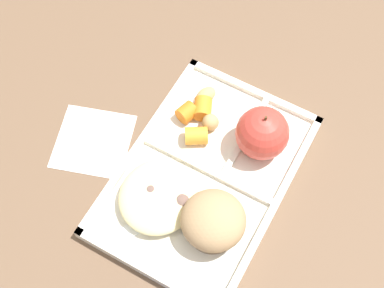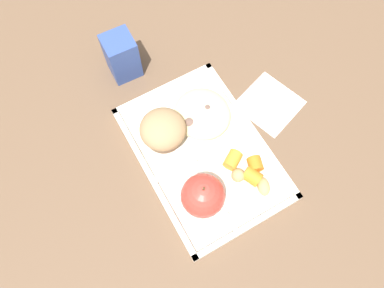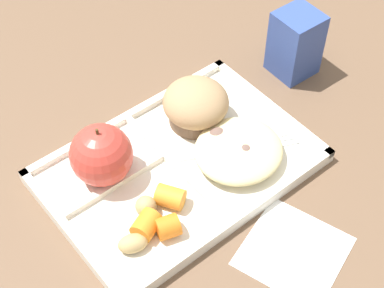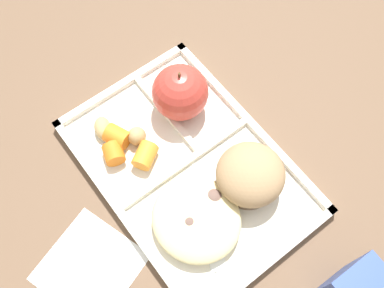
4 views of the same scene
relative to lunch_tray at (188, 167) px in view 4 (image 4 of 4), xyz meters
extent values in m
plane|color=brown|center=(0.00, 0.00, -0.01)|extent=(6.00, 6.00, 0.00)
cube|color=silver|center=(0.00, 0.00, 0.00)|extent=(0.33, 0.23, 0.01)
cube|color=silver|center=(0.00, -0.11, 0.01)|extent=(0.33, 0.01, 0.01)
cube|color=silver|center=(0.00, 0.11, 0.01)|extent=(0.33, 0.01, 0.01)
cube|color=silver|center=(-0.16, 0.00, 0.01)|extent=(0.01, 0.23, 0.01)
cube|color=silver|center=(0.16, 0.00, 0.01)|extent=(0.01, 0.23, 0.01)
cube|color=silver|center=(0.00, 0.00, 0.01)|extent=(0.01, 0.20, 0.01)
cube|color=silver|center=(-0.08, 0.02, 0.01)|extent=(0.14, 0.01, 0.01)
sphere|color=#C63D33|center=(-0.08, 0.05, 0.04)|extent=(0.08, 0.08, 0.08)
cylinder|color=#4C381E|center=(-0.08, 0.05, 0.08)|extent=(0.00, 0.00, 0.01)
cylinder|color=brown|center=(0.07, 0.05, 0.01)|extent=(0.07, 0.07, 0.02)
ellipsoid|color=tan|center=(0.07, 0.05, 0.04)|extent=(0.09, 0.09, 0.05)
cylinder|color=orange|center=(-0.04, -0.04, 0.02)|extent=(0.04, 0.04, 0.03)
cylinder|color=orange|center=(-0.07, -0.07, 0.02)|extent=(0.03, 0.03, 0.03)
cylinder|color=orange|center=(-0.09, -0.05, 0.02)|extent=(0.04, 0.04, 0.03)
ellipsoid|color=tan|center=(-0.11, -0.06, 0.01)|extent=(0.04, 0.03, 0.02)
ellipsoid|color=tan|center=(-0.07, -0.03, 0.02)|extent=(0.03, 0.03, 0.03)
ellipsoid|color=beige|center=(0.07, -0.04, 0.02)|extent=(0.12, 0.11, 0.03)
sphere|color=brown|center=(0.07, -0.05, 0.02)|extent=(0.03, 0.03, 0.03)
sphere|color=brown|center=(0.06, -0.01, 0.02)|extent=(0.03, 0.03, 0.03)
cube|color=white|center=(0.05, -0.01, 0.00)|extent=(0.10, 0.05, 0.00)
cube|color=white|center=(0.12, -0.05, 0.00)|extent=(0.04, 0.03, 0.00)
cylinder|color=white|center=(0.14, -0.07, 0.00)|extent=(0.02, 0.01, 0.00)
cylinder|color=white|center=(0.14, -0.06, 0.00)|extent=(0.02, 0.01, 0.00)
cylinder|color=white|center=(0.15, -0.05, 0.00)|extent=(0.02, 0.01, 0.00)
cube|color=white|center=(0.03, -0.18, -0.01)|extent=(0.14, 0.14, 0.00)
camera|label=1|loc=(0.30, 0.14, 0.72)|focal=51.52mm
camera|label=2|loc=(-0.21, 0.14, 0.66)|focal=34.68mm
camera|label=3|loc=(-0.28, -0.37, 0.59)|focal=55.48mm
camera|label=4|loc=(0.19, -0.14, 0.57)|focal=42.40mm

